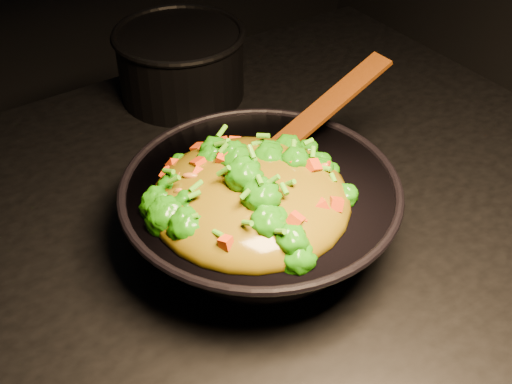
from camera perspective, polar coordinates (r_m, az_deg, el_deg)
stovetop at (r=1.29m, az=-1.23°, el=-16.34°), size 1.20×0.90×0.90m
wok at (r=0.86m, az=0.37°, el=-2.14°), size 0.36×0.36×0.10m
stir_fry at (r=0.78m, az=-0.49°, el=1.49°), size 0.29×0.29×0.09m
spatula at (r=0.91m, az=6.00°, el=7.35°), size 0.22×0.04×0.10m
back_pot at (r=1.18m, az=-6.69°, el=11.27°), size 0.29×0.29×0.13m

